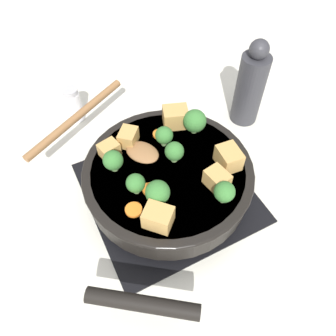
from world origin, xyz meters
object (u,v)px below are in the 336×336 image
Objects in this scene: wooden_spoon at (101,130)px; pepper_mill at (250,87)px; salt_shaker at (74,105)px; skillet_pan at (168,177)px.

wooden_spoon is 0.34m from pepper_mill.
wooden_spoon is at bearing 97.32° from salt_shaker.
wooden_spoon reaches higher than skillet_pan.
pepper_mill reaches higher than skillet_pan.
pepper_mill is at bearing 153.40° from salt_shaker.
pepper_mill is 0.41m from salt_shaker.
salt_shaker is (0.10, -0.30, -0.01)m from skillet_pan.
wooden_spoon reaches higher than salt_shaker.
wooden_spoon is 0.16m from salt_shaker.
skillet_pan is at bearing 118.60° from wooden_spoon.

